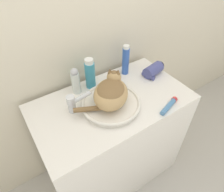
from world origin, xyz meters
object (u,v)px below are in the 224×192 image
object	(u,v)px
lotion_bottle_white	(76,81)
cream_tube	(169,106)
faucet	(74,102)
mouthwash_bottle	(90,74)
hair_dryer	(153,70)
shampoo_bottle_tall	(126,60)
cat	(111,92)

from	to	relation	value
lotion_bottle_white	cream_tube	xyz separation A→B (m)	(0.38, -0.42, -0.07)
faucet	mouthwash_bottle	distance (m)	0.23
mouthwash_bottle	lotion_bottle_white	bearing A→B (deg)	180.00
lotion_bottle_white	hair_dryer	size ratio (longest dim) A/B	1.06
mouthwash_bottle	shampoo_bottle_tall	xyz separation A→B (m)	(0.27, 0.00, 0.00)
mouthwash_bottle	faucet	bearing A→B (deg)	-142.48
cat	cream_tube	world-z (taller)	cat
mouthwash_bottle	lotion_bottle_white	distance (m)	0.10
mouthwash_bottle	cream_tube	distance (m)	0.51
faucet	shampoo_bottle_tall	world-z (taller)	shampoo_bottle_tall
faucet	cream_tube	distance (m)	0.55
lotion_bottle_white	cream_tube	bearing A→B (deg)	-47.48
faucet	mouthwash_bottle	bearing A→B (deg)	61.10
cat	mouthwash_bottle	size ratio (longest dim) A/B	1.82
cream_tube	hair_dryer	xyz separation A→B (m)	(0.14, 0.29, 0.02)
faucet	cream_tube	size ratio (longest dim) A/B	0.86
shampoo_bottle_tall	hair_dryer	size ratio (longest dim) A/B	1.27
faucet	mouthwash_bottle	xyz separation A→B (m)	(0.18, 0.14, 0.03)
mouthwash_bottle	cat	bearing A→B (deg)	-87.07
cream_tube	shampoo_bottle_tall	bearing A→B (deg)	91.23
mouthwash_bottle	cream_tube	world-z (taller)	mouthwash_bottle
faucet	hair_dryer	xyz separation A→B (m)	(0.61, 0.02, -0.03)
cat	faucet	bearing A→B (deg)	112.18
mouthwash_bottle	hair_dryer	world-z (taller)	mouthwash_bottle
mouthwash_bottle	hair_dryer	size ratio (longest dim) A/B	1.22
lotion_bottle_white	shampoo_bottle_tall	world-z (taller)	shampoo_bottle_tall
cat	faucet	size ratio (longest dim) A/B	2.72
faucet	hair_dryer	bearing A→B (deg)	25.14
shampoo_bottle_tall	cream_tube	size ratio (longest dim) A/B	1.34
hair_dryer	lotion_bottle_white	bearing A→B (deg)	155.73
mouthwash_bottle	lotion_bottle_white	world-z (taller)	mouthwash_bottle
cat	lotion_bottle_white	size ratio (longest dim) A/B	2.11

